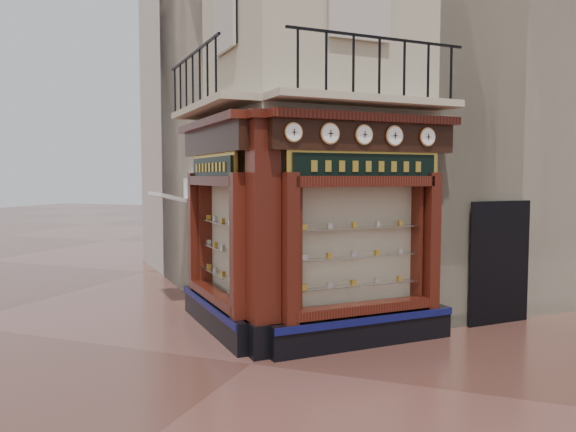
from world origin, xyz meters
The scene contains 16 objects.
ground centered at (0.00, 0.00, 0.00)m, with size 80.00×80.00×0.00m, color #542F27.
main_building centered at (0.00, 6.16, 6.00)m, with size 8.00×8.00×12.00m, color #BBAF92.
neighbour_left centered at (-2.47, 8.63, 5.50)m, with size 8.00×8.00×11.00m, color beige.
neighbour_right centered at (2.47, 8.63, 5.50)m, with size 8.00×8.00×11.00m, color beige.
shopfront_left centered at (-1.41, 1.57, 1.98)m, with size 2.86×2.86×3.98m.
shopfront_right centered at (1.41, 1.57, 1.98)m, with size 2.86×2.86×3.98m.
corner_pilaster centered at (0.00, 0.50, 1.95)m, with size 0.85×0.85×3.98m.
balcony centered at (0.00, 1.49, 4.22)m, with size 5.94×2.97×1.03m.
clock_a centered at (0.55, 0.44, 3.62)m, with size 0.26×0.26×0.31m.
clock_b centered at (1.00, 0.90, 3.62)m, with size 0.28×0.28×0.35m.
clock_c centered at (1.45, 1.35, 3.62)m, with size 0.27×0.27×0.34m.
clock_d centered at (1.88, 1.77, 3.62)m, with size 0.28×0.28×0.35m.
clock_e centered at (2.37, 2.26, 3.62)m, with size 0.27×0.27×0.33m.
awning centered at (-3.37, 3.16, 0.00)m, with size 1.51×0.90×0.08m, color silver, non-canonical shape.
signboard_left centered at (-1.46, 1.51, 3.10)m, with size 1.89×1.89×0.50m.
signboard_right centered at (1.46, 1.51, 3.10)m, with size 2.13×2.13×0.57m.
Camera 1 is at (3.61, -7.82, 2.94)m, focal length 35.00 mm.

